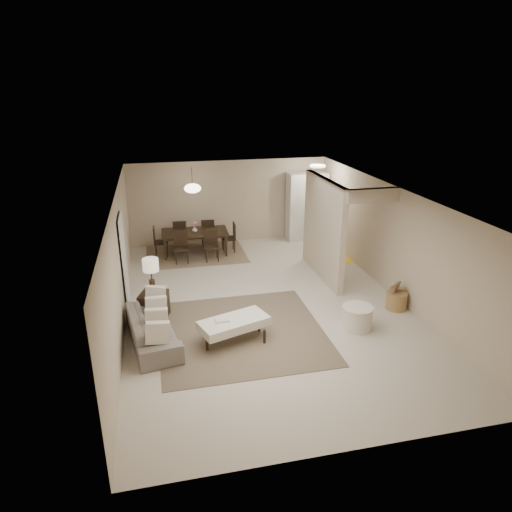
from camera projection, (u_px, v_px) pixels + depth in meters
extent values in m
plane|color=beige|center=(264.00, 304.00, 10.20)|extent=(9.00, 9.00, 0.00)
plane|color=white|center=(265.00, 194.00, 9.32)|extent=(9.00, 9.00, 0.00)
plane|color=#BDAC8F|center=(229.00, 202.00, 13.86)|extent=(6.00, 0.00, 6.00)
plane|color=#BDAC8F|center=(120.00, 263.00, 9.14)|extent=(0.00, 9.00, 9.00)
plane|color=#BDAC8F|center=(393.00, 241.00, 10.38)|extent=(0.00, 9.00, 9.00)
cube|color=#BDAC8F|center=(323.00, 229.00, 11.27)|extent=(0.15, 2.50, 2.50)
cube|color=black|center=(124.00, 263.00, 9.77)|extent=(0.04, 0.90, 2.04)
cube|color=silver|center=(306.00, 207.00, 14.10)|extent=(1.20, 0.55, 2.10)
cylinder|color=white|center=(318.00, 166.00, 12.73)|extent=(0.44, 0.44, 0.05)
cube|color=brown|center=(241.00, 332.00, 9.04)|extent=(3.20, 3.20, 0.01)
imported|color=slate|center=(152.00, 329.00, 8.59)|extent=(2.07, 1.07, 0.58)
cube|color=beige|center=(234.00, 323.00, 8.59)|extent=(1.43, 0.99, 0.17)
cylinder|color=black|center=(207.00, 344.00, 8.37)|extent=(0.05, 0.05, 0.29)
cylinder|color=black|center=(265.00, 337.00, 8.59)|extent=(0.05, 0.05, 0.29)
cylinder|color=black|center=(204.00, 332.00, 8.76)|extent=(0.05, 0.05, 0.29)
cylinder|color=black|center=(259.00, 326.00, 8.99)|extent=(0.05, 0.05, 0.29)
cube|color=black|center=(154.00, 306.00, 9.48)|extent=(0.67, 0.67, 0.57)
cylinder|color=#422C1C|center=(152.00, 287.00, 9.33)|extent=(0.12, 0.12, 0.30)
cylinder|color=#422C1C|center=(151.00, 274.00, 9.23)|extent=(0.03, 0.03, 0.26)
cylinder|color=beige|center=(151.00, 265.00, 9.16)|extent=(0.32, 0.32, 0.26)
cylinder|color=beige|center=(357.00, 318.00, 9.10)|extent=(0.61, 0.61, 0.48)
cylinder|color=brown|center=(396.00, 301.00, 9.92)|extent=(0.52, 0.52, 0.38)
cube|color=#78664A|center=(196.00, 254.00, 13.20)|extent=(2.80, 2.10, 0.01)
imported|color=black|center=(195.00, 243.00, 13.08)|extent=(1.91, 1.11, 0.66)
imported|color=white|center=(195.00, 229.00, 12.94)|extent=(0.18, 0.18, 0.16)
cube|color=yellow|center=(340.00, 260.00, 12.72)|extent=(0.91, 0.62, 0.01)
cylinder|color=#422C1C|center=(192.00, 176.00, 12.40)|extent=(0.02, 0.02, 0.50)
ellipsoid|color=#FFEAC6|center=(193.00, 188.00, 12.52)|extent=(0.46, 0.46, 0.25)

